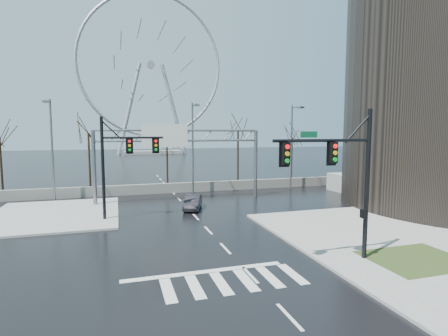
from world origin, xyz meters
name	(u,v)px	position (x,y,z in m)	size (l,w,h in m)	color
ground	(225,248)	(0.00, 0.00, 0.00)	(260.00, 260.00, 0.00)	black
sidewalk_right_ext	(349,225)	(10.00, 2.00, 0.07)	(12.00, 10.00, 0.15)	gray
sidewalk_far	(55,214)	(-11.00, 12.00, 0.07)	(10.00, 12.00, 0.15)	gray
grass_strip	(416,259)	(9.00, -5.00, 0.15)	(5.00, 4.00, 0.02)	#32411B
barrier_wall	(173,188)	(0.00, 20.00, 0.55)	(52.00, 0.50, 1.10)	slate
signal_mast_near	(346,171)	(5.14, -4.04, 4.87)	(5.52, 0.41, 8.00)	black
signal_mast_far	(118,158)	(-5.87, 8.96, 4.83)	(4.72, 0.41, 8.00)	black
sign_gantry	(176,149)	(-0.38, 14.96, 5.18)	(16.36, 0.40, 7.60)	slate
streetlight_left	(51,142)	(-12.00, 18.16, 5.89)	(0.50, 2.55, 10.00)	slate
streetlight_mid	(193,141)	(2.00, 18.16, 5.89)	(0.50, 2.55, 10.00)	slate
streetlight_right	(293,140)	(14.00, 18.16, 5.89)	(0.50, 2.55, 10.00)	slate
tree_far_left	(0,144)	(-18.00, 24.00, 5.57)	(3.50, 3.50, 7.00)	black
tree_left	(89,140)	(-9.00, 23.50, 5.98)	(3.75, 3.75, 7.50)	black
tree_center	(167,146)	(0.00, 24.50, 5.17)	(3.25, 3.25, 6.50)	black
tree_right	(238,137)	(9.00, 23.50, 6.22)	(3.90, 3.90, 7.80)	black
tree_far_right	(292,143)	(17.00, 24.00, 5.41)	(3.40, 3.40, 6.80)	black
ferris_wheel	(151,71)	(5.00, 95.00, 26.13)	(45.00, 6.00, 50.91)	gray
car	(193,202)	(0.38, 11.00, 0.62)	(1.32, 3.78, 1.25)	black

